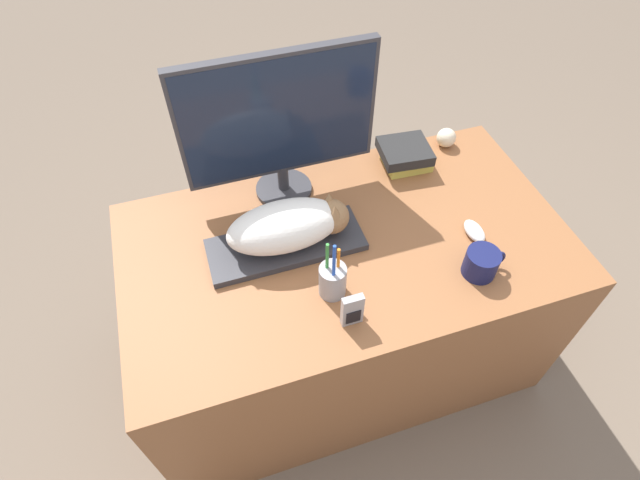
% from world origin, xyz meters
% --- Properties ---
extents(ground_plane, '(12.00, 12.00, 0.00)m').
position_xyz_m(ground_plane, '(0.00, 0.00, 0.00)').
color(ground_plane, '#6B5B4C').
extents(desk, '(1.38, 0.77, 0.70)m').
position_xyz_m(desk, '(0.00, 0.39, 0.35)').
color(desk, brown).
rests_on(desk, ground_plane).
extents(keyboard, '(0.47, 0.18, 0.02)m').
position_xyz_m(keyboard, '(-0.18, 0.42, 0.72)').
color(keyboard, '#2D2D33').
rests_on(keyboard, desk).
extents(cat, '(0.37, 0.16, 0.14)m').
position_xyz_m(cat, '(-0.16, 0.42, 0.80)').
color(cat, white).
rests_on(cat, keyboard).
extents(monitor, '(0.59, 0.19, 0.50)m').
position_xyz_m(monitor, '(-0.12, 0.66, 0.99)').
color(monitor, '#333338').
rests_on(monitor, desk).
extents(computer_mouse, '(0.05, 0.09, 0.03)m').
position_xyz_m(computer_mouse, '(0.39, 0.29, 0.72)').
color(computer_mouse, silver).
rests_on(computer_mouse, desk).
extents(coffee_mug, '(0.13, 0.10, 0.08)m').
position_xyz_m(coffee_mug, '(0.33, 0.16, 0.75)').
color(coffee_mug, '#141947').
rests_on(coffee_mug, desk).
extents(pen_cup, '(0.08, 0.08, 0.22)m').
position_xyz_m(pen_cup, '(-0.10, 0.23, 0.76)').
color(pen_cup, '#939399').
rests_on(pen_cup, desk).
extents(baseball, '(0.07, 0.07, 0.07)m').
position_xyz_m(baseball, '(0.50, 0.71, 0.74)').
color(baseball, beige).
rests_on(baseball, desk).
extents(phone, '(0.06, 0.02, 0.11)m').
position_xyz_m(phone, '(-0.08, 0.12, 0.76)').
color(phone, '#99999E').
rests_on(phone, desk).
extents(book_stack, '(0.18, 0.17, 0.08)m').
position_xyz_m(book_stack, '(0.31, 0.66, 0.75)').
color(book_stack, '#CCC14C').
rests_on(book_stack, desk).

